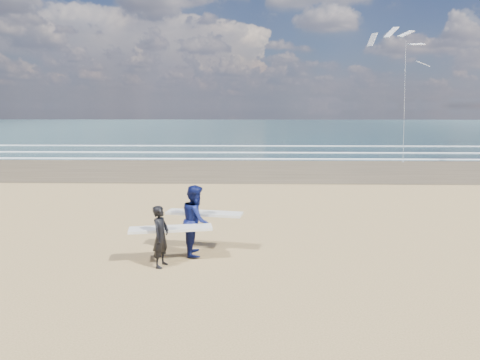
{
  "coord_description": "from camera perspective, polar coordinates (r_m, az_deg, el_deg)",
  "views": [
    {
      "loc": [
        2.31,
        -10.67,
        4.16
      ],
      "look_at": [
        1.89,
        6.0,
        1.27
      ],
      "focal_mm": 32.0,
      "sensor_mm": 36.0,
      "label": 1
    }
  ],
  "objects": [
    {
      "name": "surfer_near",
      "position": [
        11.43,
        -10.29,
        -7.24
      ],
      "size": [
        2.26,
        1.15,
        1.63
      ],
      "color": "black",
      "rests_on": "ground"
    },
    {
      "name": "foam_breakers",
      "position": [
        42.82,
        25.87,
        3.35
      ],
      "size": [
        220.0,
        11.7,
        0.05
      ],
      "color": "white",
      "rests_on": "ground"
    },
    {
      "name": "surfer_far",
      "position": [
        12.16,
        -5.83,
        -5.27
      ],
      "size": [
        2.26,
        1.32,
        1.99
      ],
      "color": "#0D154C",
      "rests_on": "ground"
    },
    {
      "name": "kite_1",
      "position": [
        36.63,
        21.13,
        11.94
      ],
      "size": [
        5.39,
        4.69,
        10.95
      ],
      "color": "slate",
      "rests_on": "ground"
    },
    {
      "name": "ocean",
      "position": [
        84.65,
        13.59,
        6.77
      ],
      "size": [
        220.0,
        100.0,
        0.02
      ],
      "primitive_type": "cube",
      "color": "#193339",
      "rests_on": "ground"
    }
  ]
}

